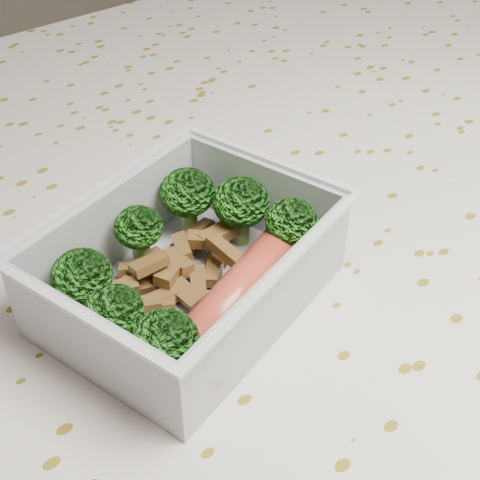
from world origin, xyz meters
TOP-DOWN VIEW (x-y plane):
  - dining_table at (0.00, 0.00)m, footprint 1.40×0.90m
  - tablecloth at (0.00, 0.00)m, footprint 1.46×0.96m
  - lunch_container at (-0.05, 0.00)m, footprint 0.21×0.18m
  - broccoli_florets at (-0.05, 0.01)m, footprint 0.17×0.14m
  - meat_pile at (-0.06, 0.02)m, footprint 0.12×0.07m
  - sausage at (-0.04, -0.03)m, footprint 0.15×0.07m

SIDE VIEW (x-z plane):
  - dining_table at x=0.00m, z-range 0.29..1.04m
  - tablecloth at x=0.00m, z-range 0.62..0.81m
  - meat_pile at x=-0.06m, z-range 0.76..0.79m
  - lunch_container at x=-0.05m, z-range 0.75..0.81m
  - sausage at x=-0.04m, z-range 0.77..0.79m
  - broccoli_florets at x=-0.05m, z-range 0.77..0.82m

